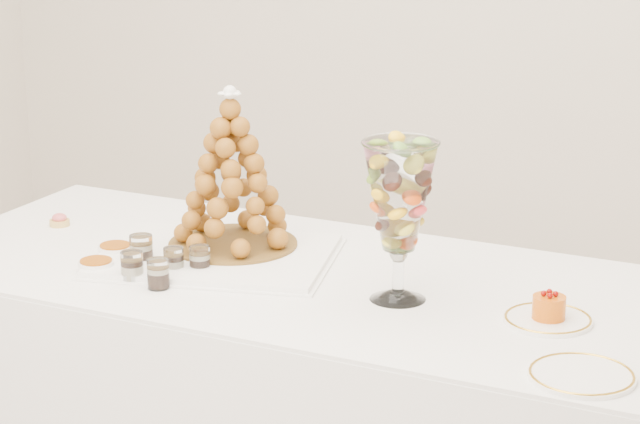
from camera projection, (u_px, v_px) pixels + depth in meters
The scene contains 14 objects.
lace_tray at pixel (216, 256), 3.13m from camera, with size 0.57×0.43×0.02m, color white.
macaron_vase at pixel (400, 198), 2.80m from camera, with size 0.17×0.17×0.37m.
cake_plate at pixel (548, 320), 2.73m from camera, with size 0.20×0.20×0.01m, color white.
spare_plate at pixel (581, 376), 2.45m from camera, with size 0.21×0.21×0.01m, color white.
pink_tart at pixel (59, 220), 3.41m from camera, with size 0.05×0.05×0.03m.
verrine_a at pixel (141, 250), 3.08m from camera, with size 0.06×0.06×0.08m, color white.
verrine_b at pixel (174, 261), 3.02m from camera, with size 0.05×0.05×0.07m, color white.
verrine_c at pixel (200, 260), 3.03m from camera, with size 0.05×0.05×0.07m, color white.
verrine_d at pixel (132, 266), 2.97m from camera, with size 0.05×0.05×0.07m, color white.
verrine_e at pixel (158, 274), 2.93m from camera, with size 0.05×0.05×0.07m, color white.
ramekin_back at pixel (115, 251), 3.16m from camera, with size 0.09×0.09×0.03m, color white.
ramekin_front at pixel (96, 267), 3.04m from camera, with size 0.09×0.09×0.03m, color white.
croquembouche at pixel (231, 169), 3.13m from camera, with size 0.35×0.35×0.41m.
mousse_cake at pixel (549, 307), 2.72m from camera, with size 0.07×0.07×0.06m.
Camera 1 is at (1.32, -2.47, 1.83)m, focal length 70.00 mm.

